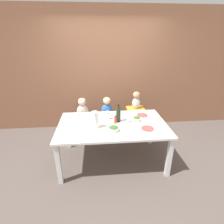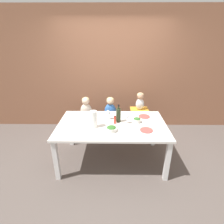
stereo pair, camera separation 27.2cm
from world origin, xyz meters
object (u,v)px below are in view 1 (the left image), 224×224
dinner_plate_front_left (76,133)px  dinner_plate_front_right (148,128)px  wine_bottle (118,115)px  paper_towel_roll (95,120)px  wine_glass_far (108,113)px  dinner_plate_back_left (85,118)px  person_child_center (107,108)px  salad_bowl_small (137,119)px  salad_bowl_large (114,129)px  chair_far_left (83,123)px  person_baby_right (136,99)px  dinner_plate_back_right (142,115)px  chair_right_highchair (135,115)px  person_child_left (82,109)px  wine_glass_near (127,116)px  chair_far_center (107,122)px

dinner_plate_front_left → dinner_plate_front_right: (1.11, 0.06, 0.00)m
wine_bottle → paper_towel_roll: bearing=-153.2°
wine_glass_far → dinner_plate_back_left: size_ratio=0.84×
person_child_center → dinner_plate_back_left: person_child_center is taller
salad_bowl_small → salad_bowl_large: bearing=-144.1°
dinner_plate_back_left → wine_bottle: bearing=-16.3°
chair_far_left → person_baby_right: bearing=0.1°
paper_towel_roll → dinner_plate_back_right: paper_towel_roll is taller
chair_right_highchair → person_child_left: (-1.12, 0.00, 0.17)m
dinner_plate_back_left → dinner_plate_front_right: (1.02, -0.48, 0.00)m
dinner_plate_back_left → person_child_center: bearing=49.6°
chair_right_highchair → wine_glass_near: bearing=-113.7°
person_child_left → person_baby_right: size_ratio=1.32×
person_child_left → dinner_plate_front_right: 1.47m
dinner_plate_back_right → paper_towel_roll: bearing=-155.2°
person_baby_right → wine_bottle: 0.82m
wine_bottle → person_child_center: bearing=102.7°
paper_towel_roll → salad_bowl_small: size_ratio=2.02×
chair_far_left → person_child_center: bearing=0.1°
chair_far_left → dinner_plate_back_right: bearing=-22.7°
salad_bowl_small → dinner_plate_back_right: 0.28m
salad_bowl_large → chair_far_center: bearing=92.2°
person_child_left → wine_bottle: 0.96m
wine_glass_near → salad_bowl_small: 0.20m
person_baby_right → salad_bowl_large: (-0.57, -1.01, -0.11)m
person_child_center → wine_bottle: wine_bottle is taller
salad_bowl_small → dinner_plate_back_left: bearing=168.1°
chair_far_center → dinner_plate_front_right: dinner_plate_front_right is taller
chair_far_center → wine_glass_far: 0.75m
chair_right_highchair → dinner_plate_back_right: dinner_plate_back_right is taller
chair_far_left → wine_glass_near: size_ratio=2.74×
person_child_left → dinner_plate_front_left: person_child_left is taller
dinner_plate_front_left → dinner_plate_front_right: size_ratio=1.00×
person_baby_right → salad_bowl_large: person_baby_right is taller
person_child_center → dinner_plate_front_left: person_child_center is taller
salad_bowl_large → dinner_plate_front_left: salad_bowl_large is taller
dinner_plate_back_right → dinner_plate_front_left: bearing=-153.7°
chair_right_highchair → salad_bowl_large: (-0.57, -1.01, 0.24)m
dinner_plate_front_right → salad_bowl_large: bearing=-177.8°
salad_bowl_large → person_baby_right: bearing=60.4°
salad_bowl_small → person_baby_right: bearing=78.4°
paper_towel_roll → dinner_plate_back_left: (-0.19, 0.37, -0.13)m
person_child_center → salad_bowl_large: size_ratio=2.85×
chair_far_center → person_child_left: bearing=179.9°
chair_far_left → salad_bowl_large: (0.54, -1.01, 0.38)m
wine_glass_near → salad_bowl_large: 0.37m
person_baby_right → wine_glass_far: (-0.64, -0.59, -0.04)m
dinner_plate_front_left → dinner_plate_back_right: same height
salad_bowl_small → dinner_plate_front_right: size_ratio=0.69×
chair_right_highchair → wine_glass_far: (-0.64, -0.59, 0.31)m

